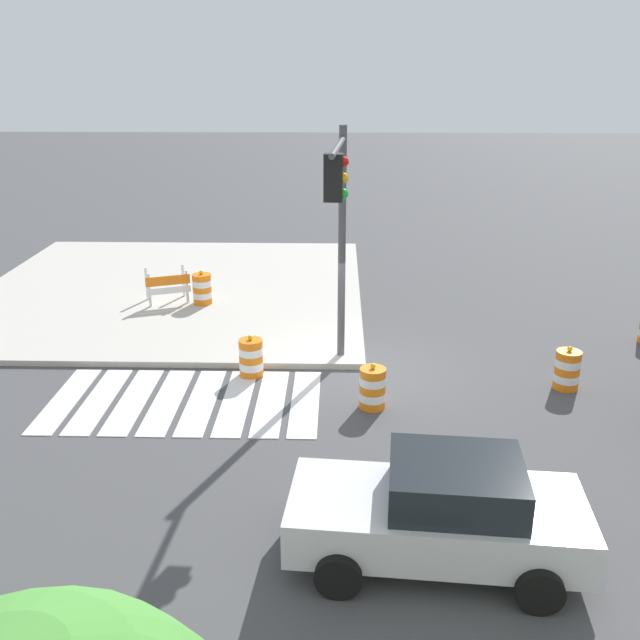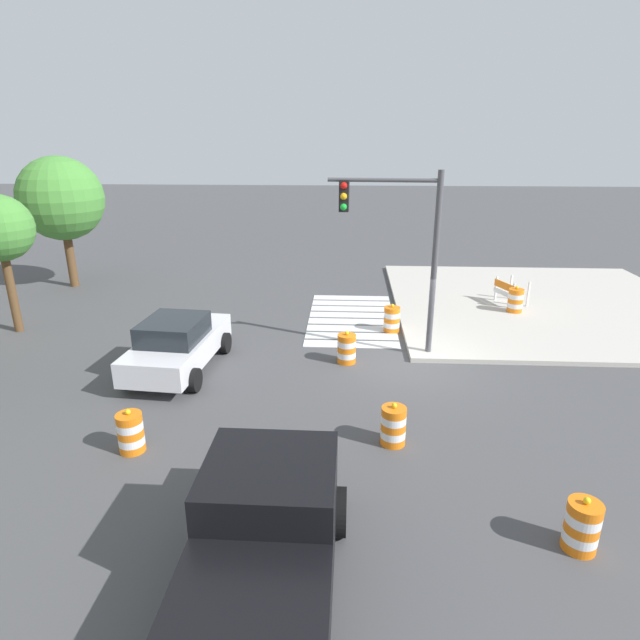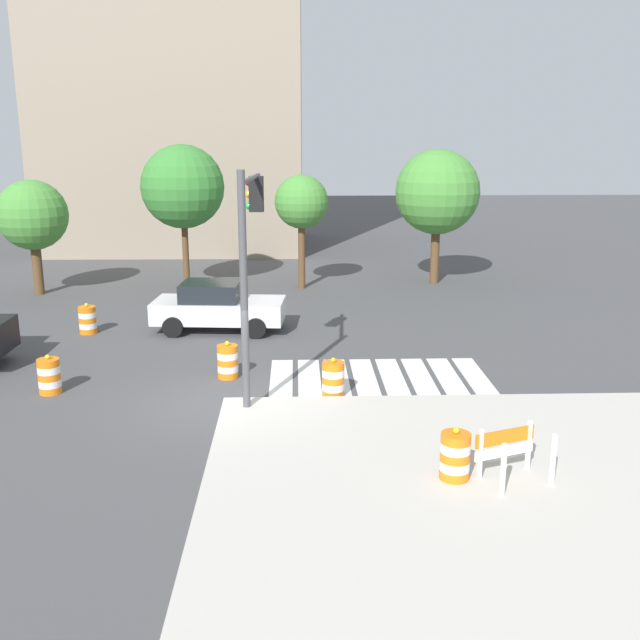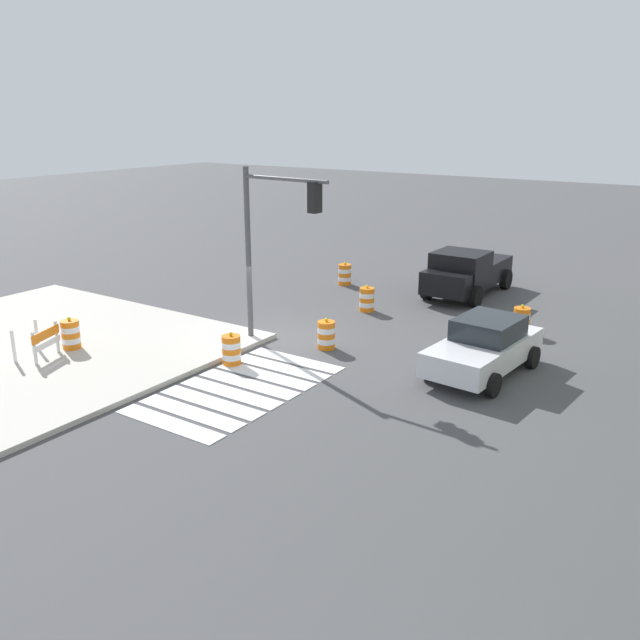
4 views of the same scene
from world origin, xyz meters
name	(u,v)px [view 2 (image 2 of 4)]	position (x,y,z in m)	size (l,w,h in m)	color
ground_plane	(411,363)	(0.00, 0.00, 0.00)	(120.00, 120.00, 0.00)	#474749
sidewalk_corner	(543,304)	(6.00, -6.00, 0.07)	(12.00, 12.00, 0.15)	#BCB7AD
crosswalk_stripes	(351,318)	(4.00, 1.80, 0.01)	(5.85, 3.20, 0.02)	silver
sports_car	(178,344)	(-0.84, 6.89, 0.81)	(4.44, 2.41, 1.63)	silver
pickup_truck	(265,541)	(-8.69, 3.10, 0.97)	(5.16, 2.37, 1.92)	black
traffic_barrel_near_corner	(392,319)	(2.70, 0.39, 0.45)	(0.56, 0.56, 1.02)	orange
traffic_barrel_crosswalk_end	(393,426)	(-4.48, 0.89, 0.45)	(0.56, 0.56, 1.02)	orange
traffic_barrel_median_near	(131,432)	(-5.08, 6.63, 0.45)	(0.56, 0.56, 1.02)	orange
traffic_barrel_median_far	(582,526)	(-7.50, -1.98, 0.45)	(0.56, 0.56, 1.02)	orange
traffic_barrel_far_curb	(347,349)	(-0.07, 1.96, 0.45)	(0.56, 0.56, 1.02)	orange
traffic_barrel_on_sidewalk	(515,300)	(4.72, -4.46, 0.60)	(0.56, 0.56, 1.02)	orange
construction_barricade	(508,290)	(5.74, -4.44, 0.72)	(1.43, 1.16, 1.00)	silver
traffic_light_pole	(397,231)	(0.66, 0.54, 3.91)	(0.48, 3.29, 5.50)	#4C4C51
street_tree_streetside_far	(61,199)	(7.87, 14.53, 3.94)	(3.61, 3.61, 5.76)	brown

